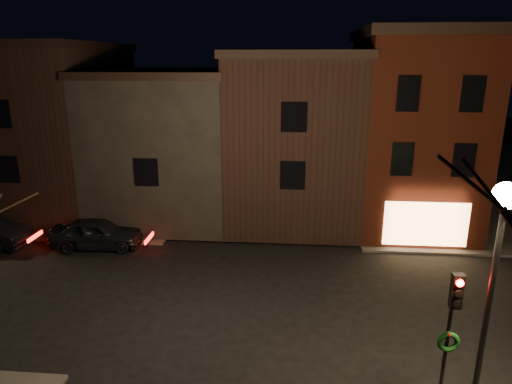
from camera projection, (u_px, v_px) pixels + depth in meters
ground at (251, 300)px, 17.97m from camera, size 120.00×120.00×0.00m
sidewalk_far_left at (40, 169)px, 38.71m from camera, size 30.00×30.00×0.12m
corner_building at (413, 130)px, 24.83m from camera, size 6.50×8.50×10.50m
row_building_a at (294, 135)px, 26.50m from camera, size 7.30×10.30×9.40m
row_building_b at (172, 142)px, 27.24m from camera, size 7.80×10.30×8.40m
row_building_c at (54, 128)px, 27.63m from camera, size 7.30×10.30×9.90m
street_lamp_near at (499, 243)px, 10.26m from camera, size 0.60×0.60×6.48m
traffic_signal at (451, 322)px, 11.45m from camera, size 0.58×0.38×4.05m
parked_car_a at (97, 233)px, 22.73m from camera, size 4.59×2.15×1.52m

